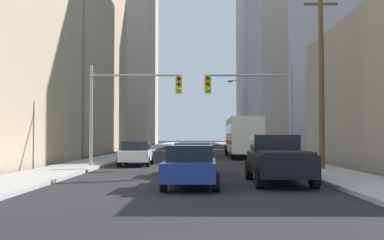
% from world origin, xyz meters
% --- Properties ---
extents(sidewalk_left, '(2.99, 160.00, 0.15)m').
position_xyz_m(sidewalk_left, '(-6.70, 50.00, 0.07)').
color(sidewalk_left, '#9E9E99').
rests_on(sidewalk_left, ground).
extents(sidewalk_right, '(2.99, 160.00, 0.15)m').
position_xyz_m(sidewalk_right, '(6.70, 50.00, 0.07)').
color(sidewalk_right, '#9E9E99').
rests_on(sidewalk_right, ground).
extents(city_bus, '(2.75, 11.55, 3.40)m').
position_xyz_m(city_bus, '(4.36, 35.23, 1.93)').
color(city_bus, silver).
rests_on(city_bus, ground).
extents(pickup_truck_black, '(2.20, 5.44, 1.90)m').
position_xyz_m(pickup_truck_black, '(3.54, 12.66, 0.93)').
color(pickup_truck_black, black).
rests_on(pickup_truck_black, ground).
extents(sedan_blue, '(1.95, 4.26, 1.52)m').
position_xyz_m(sedan_blue, '(0.14, 11.06, 0.77)').
color(sedan_blue, navy).
rests_on(sedan_blue, ground).
extents(sedan_green, '(1.95, 4.20, 1.52)m').
position_xyz_m(sedan_green, '(0.14, 16.67, 0.77)').
color(sedan_green, '#195938').
rests_on(sedan_green, ground).
extents(sedan_white, '(1.95, 4.25, 1.52)m').
position_xyz_m(sedan_white, '(-3.46, 23.62, 0.77)').
color(sedan_white, white).
rests_on(sedan_white, ground).
extents(traffic_signal_near_left, '(5.39, 0.44, 6.00)m').
position_xyz_m(traffic_signal_near_left, '(-3.45, 21.35, 4.12)').
color(traffic_signal_near_left, gray).
rests_on(traffic_signal_near_left, ground).
extents(traffic_signal_near_right, '(5.10, 0.44, 6.00)m').
position_xyz_m(traffic_signal_near_right, '(3.59, 21.35, 4.10)').
color(traffic_signal_near_right, gray).
rests_on(traffic_signal_near_right, ground).
extents(utility_pole_right, '(2.20, 0.28, 10.34)m').
position_xyz_m(utility_pole_right, '(7.00, 19.18, 5.45)').
color(utility_pole_right, brown).
rests_on(utility_pole_right, ground).
extents(street_lamp_right, '(2.70, 0.32, 7.50)m').
position_xyz_m(street_lamp_right, '(5.47, 39.58, 4.57)').
color(street_lamp_right, gray).
rests_on(street_lamp_right, ground).
extents(building_left_mid_office, '(24.35, 24.12, 26.65)m').
position_xyz_m(building_left_mid_office, '(-21.82, 47.35, 13.32)').
color(building_left_mid_office, tan).
rests_on(building_left_mid_office, ground).
extents(building_left_far_tower, '(18.23, 21.87, 60.31)m').
position_xyz_m(building_left_far_tower, '(-17.79, 89.98, 30.16)').
color(building_left_far_tower, '#B7A893').
rests_on(building_left_far_tower, ground).
extents(building_right_mid_block, '(16.64, 19.29, 33.93)m').
position_xyz_m(building_right_mid_block, '(17.99, 51.23, 16.96)').
color(building_right_mid_block, '#93939E').
rests_on(building_right_mid_block, ground).
extents(building_right_far_highrise, '(25.01, 25.33, 50.25)m').
position_xyz_m(building_right_far_highrise, '(21.99, 91.07, 25.13)').
color(building_right_far_highrise, '#93939E').
rests_on(building_right_far_highrise, ground).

